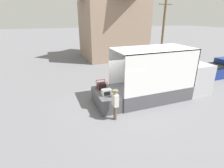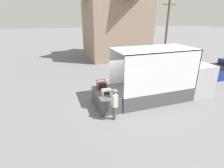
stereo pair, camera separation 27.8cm
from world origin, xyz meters
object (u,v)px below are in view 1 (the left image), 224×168
(portable_generator, at_px, (102,86))
(utility_pole, at_px, (163,29))
(box_truck, at_px, (168,83))
(worker_person, at_px, (115,102))
(microwave, at_px, (107,92))

(portable_generator, height_order, utility_pole, utility_pole)
(box_truck, xyz_separation_m, worker_person, (-4.49, -1.59, 0.12))
(utility_pole, bearing_deg, box_truck, -123.51)
(portable_generator, relative_size, worker_person, 0.35)
(box_truck, relative_size, worker_person, 3.99)
(box_truck, xyz_separation_m, microwave, (-4.52, -0.38, 0.16))
(microwave, xyz_separation_m, worker_person, (0.04, -1.22, -0.04))
(microwave, bearing_deg, box_truck, 4.75)
(utility_pole, bearing_deg, portable_generator, -139.93)
(microwave, relative_size, portable_generator, 0.93)
(box_truck, height_order, worker_person, box_truck)
(utility_pole, bearing_deg, microwave, -137.23)
(box_truck, bearing_deg, portable_generator, 172.81)
(worker_person, bearing_deg, microwave, 91.68)
(microwave, xyz_separation_m, portable_generator, (0.02, 0.94, 0.04))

